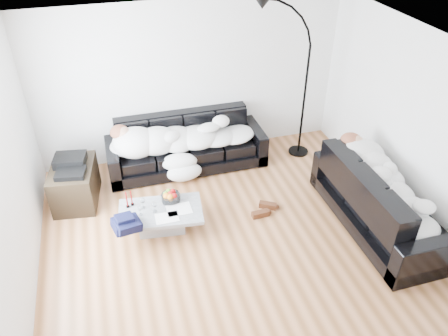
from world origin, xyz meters
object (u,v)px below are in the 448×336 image
object	(u,v)px
av_cabinet	(75,184)
fruit_bowl	(171,196)
wine_glass_b	(140,210)
candle_left	(127,200)
sleeper_right	(385,186)
floor_lamp	(305,90)
sleeper_back	(186,134)
wine_glass_c	(154,207)
stereo	(70,164)
coffee_table	(161,219)
sofa_right	(382,198)
sofa_back	(186,144)
shoes	(264,210)
candle_right	(131,198)
wine_glass_a	(143,203)

from	to	relation	value
av_cabinet	fruit_bowl	bearing A→B (deg)	-23.71
wine_glass_b	candle_left	world-z (taller)	candle_left
sleeper_right	floor_lamp	world-z (taller)	floor_lamp
sleeper_back	wine_glass_c	bearing A→B (deg)	-118.26
wine_glass_b	stereo	xyz separation A→B (m)	(-0.84, 1.00, 0.26)
coffee_table	stereo	bearing A→B (deg)	138.67
sleeper_right	sofa_right	bearing A→B (deg)	-180.00
sleeper_back	sofa_back	bearing A→B (deg)	90.00
sleeper_back	coffee_table	world-z (taller)	sleeper_back
fruit_bowl	wine_glass_c	bearing A→B (deg)	-144.55
fruit_bowl	shoes	bearing A→B (deg)	-10.69
candle_left	candle_right	world-z (taller)	candle_left
wine_glass_c	stereo	world-z (taller)	stereo
coffee_table	candle_right	xyz separation A→B (m)	(-0.35, 0.22, 0.28)
sofa_back	candle_right	distance (m)	1.59
coffee_table	candle_right	size ratio (longest dim) A/B	4.70
fruit_bowl	av_cabinet	distance (m)	1.52
sleeper_right	stereo	distance (m)	4.38
stereo	sleeper_right	bearing A→B (deg)	-12.68
stereo	candle_right	bearing A→B (deg)	-34.42
sleeper_right	wine_glass_b	size ratio (longest dim) A/B	12.71
stereo	shoes	bearing A→B (deg)	-11.63
sleeper_right	wine_glass_c	world-z (taller)	sleeper_right
coffee_table	wine_glass_b	distance (m)	0.36
coffee_table	sleeper_right	bearing A→B (deg)	-14.29
av_cabinet	stereo	size ratio (longest dim) A/B	1.98
sofa_right	wine_glass_b	size ratio (longest dim) A/B	14.83
fruit_bowl	candle_right	bearing A→B (deg)	174.87
coffee_table	candle_left	distance (m)	0.54
candle_right	shoes	distance (m)	1.90
sleeper_right	coffee_table	bearing A→B (deg)	75.71
sofa_back	wine_glass_b	world-z (taller)	sofa_back
sofa_back	wine_glass_a	distance (m)	1.59
sleeper_back	floor_lamp	distance (m)	2.04
shoes	wine_glass_a	bearing A→B (deg)	-177.87
candle_right	stereo	xyz separation A→B (m)	(-0.76, 0.76, 0.22)
fruit_bowl	candle_right	distance (m)	0.53
wine_glass_b	shoes	size ratio (longest dim) A/B	0.36
candle_left	shoes	world-z (taller)	candle_left
sleeper_back	wine_glass_c	distance (m)	1.60
sofa_right	sleeper_right	size ratio (longest dim) A/B	1.17
wine_glass_c	floor_lamp	xyz separation A→B (m)	(2.71, 1.30, 0.77)
sleeper_right	wine_glass_b	xyz separation A→B (m)	(-3.18, 0.72, -0.25)
wine_glass_a	shoes	distance (m)	1.74
candle_left	floor_lamp	xyz separation A→B (m)	(3.05, 1.10, 0.73)
coffee_table	candle_right	world-z (taller)	candle_right
candle_right	sofa_back	bearing A→B (deg)	49.93
sofa_right	wine_glass_b	xyz separation A→B (m)	(-3.18, 0.72, -0.05)
fruit_bowl	wine_glass_a	distance (m)	0.40
candle_right	shoes	xyz separation A→B (m)	(1.83, -0.29, -0.40)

